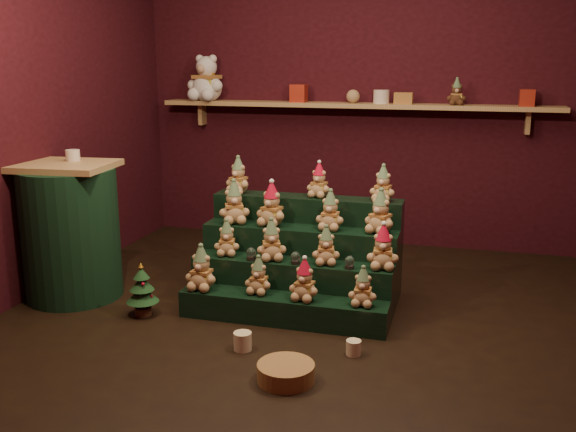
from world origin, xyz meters
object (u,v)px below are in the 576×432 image
(snow_globe_b, at_px, (295,258))
(snow_globe_c, at_px, (350,262))
(mini_christmas_tree, at_px, (142,290))
(wicker_basket, at_px, (286,372))
(side_table, at_px, (71,232))
(mug_left, at_px, (243,341))
(brown_bear, at_px, (457,92))
(riser_tier_front, at_px, (283,309))
(white_bear, at_px, (207,72))
(snow_globe_a, at_px, (251,254))
(mug_right, at_px, (354,348))

(snow_globe_b, height_order, snow_globe_c, same)
(mini_christmas_tree, relative_size, wicker_basket, 1.19)
(snow_globe_c, height_order, side_table, side_table)
(mug_left, relative_size, brown_bear, 0.50)
(mini_christmas_tree, height_order, mug_left, mini_christmas_tree)
(riser_tier_front, bearing_deg, mug_left, -103.98)
(riser_tier_front, bearing_deg, side_table, 177.77)
(wicker_basket, xyz_separation_m, white_bear, (-1.55, 2.70, 1.54))
(snow_globe_a, relative_size, side_table, 0.09)
(snow_globe_a, xyz_separation_m, mini_christmas_tree, (-0.68, -0.30, -0.22))
(side_table, bearing_deg, mini_christmas_tree, -22.36)
(snow_globe_b, xyz_separation_m, mug_left, (-0.16, -0.62, -0.35))
(side_table, distance_m, white_bear, 2.19)
(mug_right, bearing_deg, brown_bear, 78.87)
(snow_globe_c, relative_size, mini_christmas_tree, 0.23)
(mug_left, xyz_separation_m, mug_right, (0.65, 0.11, -0.01))
(mini_christmas_tree, relative_size, brown_bear, 1.69)
(snow_globe_b, bearing_deg, wicker_basket, -78.01)
(snow_globe_a, height_order, wicker_basket, snow_globe_a)
(mini_christmas_tree, distance_m, mug_right, 1.51)
(brown_bear, bearing_deg, snow_globe_a, -131.20)
(wicker_basket, bearing_deg, mini_christmas_tree, 152.36)
(mug_left, bearing_deg, mini_christmas_tree, 158.83)
(wicker_basket, relative_size, brown_bear, 1.42)
(wicker_basket, relative_size, white_bear, 0.59)
(snow_globe_a, xyz_separation_m, mug_left, (0.16, -0.62, -0.35))
(side_table, bearing_deg, snow_globe_b, -1.95)
(snow_globe_b, xyz_separation_m, side_table, (-1.66, -0.10, 0.09))
(snow_globe_c, xyz_separation_m, side_table, (-2.03, -0.10, 0.09))
(mini_christmas_tree, bearing_deg, snow_globe_c, 12.45)
(white_bear, relative_size, brown_bear, 2.41)
(riser_tier_front, bearing_deg, snow_globe_b, 74.68)
(snow_globe_a, height_order, snow_globe_c, snow_globe_a)
(riser_tier_front, bearing_deg, wicker_basket, -72.56)
(side_table, xyz_separation_m, brown_bear, (2.61, 1.87, 0.94))
(snow_globe_c, xyz_separation_m, wicker_basket, (-0.17, -0.93, -0.35))
(white_bear, bearing_deg, snow_globe_b, -40.92)
(side_table, xyz_separation_m, wicker_basket, (1.86, -0.83, -0.44))
(snow_globe_c, xyz_separation_m, brown_bear, (0.58, 1.78, 1.03))
(riser_tier_front, height_order, white_bear, white_bear)
(snow_globe_b, height_order, white_bear, white_bear)
(mini_christmas_tree, relative_size, mug_left, 3.41)
(snow_globe_c, relative_size, mug_left, 0.79)
(snow_globe_b, bearing_deg, mug_right, -45.90)
(mug_left, xyz_separation_m, brown_bear, (1.10, 2.40, 1.38))
(wicker_basket, bearing_deg, riser_tier_front, 107.44)
(snow_globe_b, bearing_deg, mug_left, -104.32)
(mug_right, bearing_deg, mini_christmas_tree, 172.01)
(snow_globe_b, relative_size, white_bear, 0.16)
(snow_globe_b, relative_size, snow_globe_c, 0.99)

